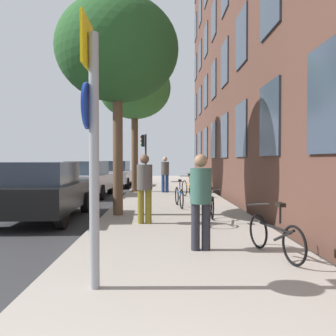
# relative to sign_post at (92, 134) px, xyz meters

# --- Properties ---
(ground_plane) EXTENTS (41.80, 41.80, 0.00)m
(ground_plane) POSITION_rel_sign_post_xyz_m (-2.21, 11.35, -2.00)
(ground_plane) COLOR #332D28
(road_asphalt) EXTENTS (7.00, 38.00, 0.01)m
(road_asphalt) POSITION_rel_sign_post_xyz_m (-4.31, 11.35, -2.00)
(road_asphalt) COLOR #2D2D30
(road_asphalt) RESTS_ON ground
(sidewalk) EXTENTS (4.20, 38.00, 0.12)m
(sidewalk) POSITION_rel_sign_post_xyz_m (1.29, 11.35, -1.94)
(sidewalk) COLOR #9E9389
(sidewalk) RESTS_ON ground
(building_facade) EXTENTS (0.56, 27.00, 16.70)m
(building_facade) POSITION_rel_sign_post_xyz_m (3.88, 10.85, 6.37)
(building_facade) COLOR #513328
(building_facade) RESTS_ON ground
(sign_post) EXTENTS (0.16, 0.60, 3.27)m
(sign_post) POSITION_rel_sign_post_xyz_m (0.00, 0.00, 0.00)
(sign_post) COLOR gray
(sign_post) RESTS_ON sidewalk
(traffic_light) EXTENTS (0.43, 0.24, 3.33)m
(traffic_light) POSITION_rel_sign_post_xyz_m (-0.28, 19.33, 0.41)
(traffic_light) COLOR black
(traffic_light) RESTS_ON sidewalk
(tree_near) EXTENTS (3.46, 3.46, 6.16)m
(tree_near) POSITION_rel_sign_post_xyz_m (-0.39, 5.70, 2.79)
(tree_near) COLOR brown
(tree_near) RESTS_ON sidewalk
(tree_far) EXTENTS (3.59, 3.59, 6.67)m
(tree_far) POSITION_rel_sign_post_xyz_m (-0.46, 13.10, 3.23)
(tree_far) COLOR brown
(tree_far) RESTS_ON sidewalk
(bicycle_0) EXTENTS (0.54, 1.62, 0.89)m
(bicycle_0) POSITION_rel_sign_post_xyz_m (2.69, 1.34, -1.54)
(bicycle_0) COLOR black
(bicycle_0) RESTS_ON sidewalk
(bicycle_1) EXTENTS (0.53, 1.57, 0.91)m
(bicycle_1) POSITION_rel_sign_post_xyz_m (2.08, 4.34, -1.53)
(bicycle_1) COLOR black
(bicycle_1) RESTS_ON sidewalk
(bicycle_2) EXTENTS (0.42, 1.62, 0.92)m
(bicycle_2) POSITION_rel_sign_post_xyz_m (1.45, 7.34, -1.52)
(bicycle_2) COLOR black
(bicycle_2) RESTS_ON sidewalk
(bicycle_3) EXTENTS (0.56, 1.65, 0.98)m
(bicycle_3) POSITION_rel_sign_post_xyz_m (2.00, 10.34, -1.50)
(bicycle_3) COLOR black
(bicycle_3) RESTS_ON sidewalk
(bicycle_4) EXTENTS (0.42, 1.69, 0.96)m
(bicycle_4) POSITION_rel_sign_post_xyz_m (2.37, 13.34, -1.51)
(bicycle_4) COLOR black
(bicycle_4) RESTS_ON sidewalk
(pedestrian_0) EXTENTS (0.38, 0.38, 1.67)m
(pedestrian_0) POSITION_rel_sign_post_xyz_m (1.53, 1.76, -0.93)
(pedestrian_0) COLOR #26262D
(pedestrian_0) RESTS_ON sidewalk
(pedestrian_1) EXTENTS (0.46, 0.46, 1.70)m
(pedestrian_1) POSITION_rel_sign_post_xyz_m (0.44, 4.31, -0.91)
(pedestrian_1) COLOR olive
(pedestrian_1) RESTS_ON sidewalk
(pedestrian_2) EXTENTS (0.46, 0.46, 1.73)m
(pedestrian_2) POSITION_rel_sign_post_xyz_m (1.05, 12.56, -0.89)
(pedestrian_2) COLOR navy
(pedestrian_2) RESTS_ON sidewalk
(car_0) EXTENTS (2.04, 4.33, 1.62)m
(car_0) POSITION_rel_sign_post_xyz_m (-2.43, 5.51, -1.16)
(car_0) COLOR black
(car_0) RESTS_ON road_asphalt
(car_1) EXTENTS (1.95, 4.09, 1.62)m
(car_1) POSITION_rel_sign_post_xyz_m (-2.47, 11.66, -1.16)
(car_1) COLOR silver
(car_1) RESTS_ON road_asphalt
(car_2) EXTENTS (1.95, 4.02, 1.62)m
(car_2) POSITION_rel_sign_post_xyz_m (-1.96, 17.31, -1.16)
(car_2) COLOR silver
(car_2) RESTS_ON road_asphalt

